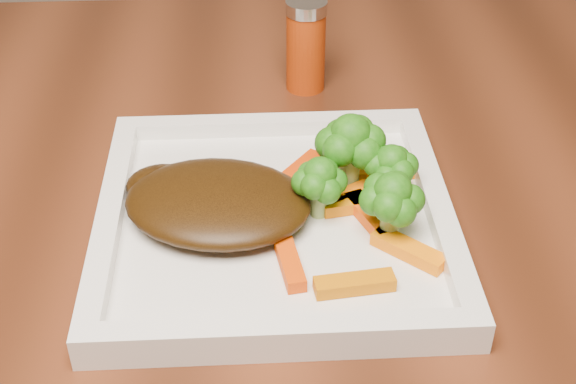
{
  "coord_description": "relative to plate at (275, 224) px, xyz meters",
  "views": [
    {
      "loc": [
        0.09,
        -0.37,
        1.15
      ],
      "look_at": [
        0.12,
        0.11,
        0.79
      ],
      "focal_mm": 50.0,
      "sensor_mm": 36.0,
      "label": 1
    }
  ],
  "objects": [
    {
      "name": "broccoli_0",
      "position": [
        0.06,
        0.04,
        0.04
      ],
      "size": [
        0.08,
        0.08,
        0.07
      ],
      "primitive_type": null,
      "rotation": [
        0.0,
        0.0,
        -0.36
      ],
      "color": "#147915",
      "rests_on": "plate"
    },
    {
      "name": "spice_shaker",
      "position": [
        0.04,
        0.23,
        0.04
      ],
      "size": [
        0.04,
        0.04,
        0.09
      ],
      "primitive_type": "cylinder",
      "rotation": [
        0.0,
        0.0,
        0.19
      ],
      "color": "#A53209",
      "rests_on": "dining_table"
    },
    {
      "name": "broccoli_2",
      "position": [
        0.08,
        -0.03,
        0.04
      ],
      "size": [
        0.06,
        0.06,
        0.06
      ],
      "primitive_type": null,
      "rotation": [
        0.0,
        0.0,
        0.19
      ],
      "color": "#356C12",
      "rests_on": "plate"
    },
    {
      "name": "carrot_2",
      "position": [
        0.01,
        -0.06,
        0.01
      ],
      "size": [
        0.02,
        0.05,
        0.01
      ],
      "primitive_type": "cube",
      "rotation": [
        0.0,
        0.0,
        1.72
      ],
      "color": "#DB3F03",
      "rests_on": "plate"
    },
    {
      "name": "carrot_5",
      "position": [
        0.07,
        -0.01,
        0.01
      ],
      "size": [
        0.03,
        0.06,
        0.01
      ],
      "primitive_type": "cube",
      "rotation": [
        0.0,
        0.0,
        -1.19
      ],
      "color": "#FF5104",
      "rests_on": "plate"
    },
    {
      "name": "carrot_4",
      "position": [
        0.02,
        0.06,
        0.01
      ],
      "size": [
        0.04,
        0.05,
        0.01
      ],
      "primitive_type": "cube",
      "rotation": [
        0.0,
        0.0,
        0.91
      ],
      "color": "#CD3503",
      "rests_on": "plate"
    },
    {
      "name": "carrot_7",
      "position": [
        0.05,
        0.02,
        0.01
      ],
      "size": [
        0.05,
        0.04,
        0.01
      ],
      "primitive_type": "cube",
      "rotation": [
        0.0,
        0.0,
        0.53
      ],
      "color": "#FF6B04",
      "rests_on": "plate"
    },
    {
      "name": "carrot_0",
      "position": [
        0.05,
        -0.08,
        0.01
      ],
      "size": [
        0.06,
        0.02,
        0.01
      ],
      "primitive_type": "cube",
      "rotation": [
        0.0,
        0.0,
        0.12
      ],
      "color": "#C86A03",
      "rests_on": "plate"
    },
    {
      "name": "plate",
      "position": [
        0.0,
        0.0,
        0.0
      ],
      "size": [
        0.27,
        0.27,
        0.01
      ],
      "primitive_type": "cube",
      "color": "white",
      "rests_on": "dining_table"
    },
    {
      "name": "broccoli_3",
      "position": [
        0.03,
        0.0,
        0.04
      ],
      "size": [
        0.05,
        0.05,
        0.06
      ],
      "primitive_type": null,
      "rotation": [
        0.0,
        0.0,
        -0.05
      ],
      "color": "#1A6C12",
      "rests_on": "plate"
    },
    {
      "name": "steak",
      "position": [
        -0.04,
        0.0,
        0.02
      ],
      "size": [
        0.16,
        0.14,
        0.03
      ],
      "primitive_type": "ellipsoid",
      "rotation": [
        0.0,
        0.0,
        -0.22
      ],
      "color": "#392108",
      "rests_on": "plate"
    },
    {
      "name": "carrot_6",
      "position": [
        0.06,
        0.01,
        0.01
      ],
      "size": [
        0.05,
        0.02,
        0.01
      ],
      "primitive_type": "cube",
      "rotation": [
        0.0,
        0.0,
        0.17
      ],
      "color": "orange",
      "rests_on": "plate"
    },
    {
      "name": "broccoli_1",
      "position": [
        0.09,
        0.02,
        0.04
      ],
      "size": [
        0.05,
        0.05,
        0.06
      ],
      "primitive_type": null,
      "rotation": [
        0.0,
        0.0,
        0.03
      ],
      "color": "#186911",
      "rests_on": "plate"
    },
    {
      "name": "carrot_1",
      "position": [
        0.1,
        -0.05,
        0.01
      ],
      "size": [
        0.05,
        0.05,
        0.01
      ],
      "primitive_type": "cube",
      "rotation": [
        0.0,
        0.0,
        -0.74
      ],
      "color": "orange",
      "rests_on": "plate"
    },
    {
      "name": "carrot_3",
      "position": [
        0.1,
        0.05,
        0.01
      ],
      "size": [
        0.06,
        0.02,
        0.01
      ],
      "primitive_type": "cube",
      "rotation": [
        0.0,
        0.0,
        0.1
      ],
      "color": "orange",
      "rests_on": "plate"
    }
  ]
}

